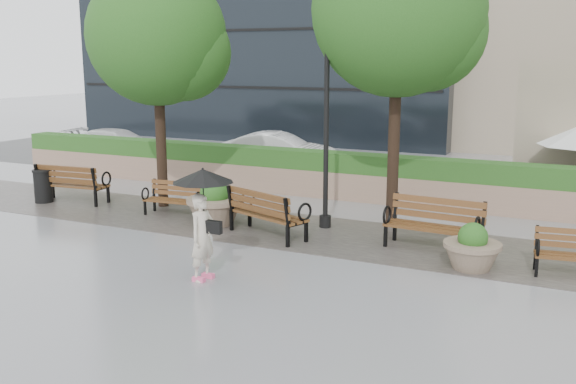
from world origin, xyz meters
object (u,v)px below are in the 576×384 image
at_px(bench_1, 176,206).
at_px(trash_bin, 43,187).
at_px(car_left, 118,145).
at_px(pedestrian, 203,213).
at_px(lamppost, 326,145).
at_px(planter_right, 472,251).
at_px(bench_2, 267,223).
at_px(bench_3, 433,235).
at_px(planter_left, 215,207).
at_px(car_right, 278,152).
at_px(bench_0, 73,191).

height_order(bench_1, trash_bin, trash_bin).
distance_m(car_left, pedestrian, 15.10).
bearing_deg(car_left, lamppost, -125.33).
height_order(bench_1, planter_right, planter_right).
bearing_deg(planter_right, bench_1, 171.72).
bearing_deg(trash_bin, planter_right, -3.87).
bearing_deg(bench_1, planter_right, -13.24).
xyz_separation_m(bench_2, trash_bin, (-7.44, 0.43, 0.12)).
relative_size(lamppost, pedestrian, 2.19).
bearing_deg(bench_2, bench_3, -150.55).
height_order(bench_2, bench_3, same).
bearing_deg(lamppost, trash_bin, -173.89).
relative_size(bench_2, planter_left, 1.56).
distance_m(planter_left, car_right, 8.07).
bearing_deg(bench_0, pedestrian, 145.51).
relative_size(bench_0, car_right, 0.50).
distance_m(bench_0, planter_right, 11.42).
relative_size(bench_0, pedestrian, 1.02).
bearing_deg(planter_right, lamppost, 155.67).
height_order(bench_1, car_left, car_left).
relative_size(trash_bin, car_left, 0.20).
bearing_deg(bench_1, bench_2, -18.54).
height_order(bench_0, bench_3, bench_0).
distance_m(trash_bin, car_right, 8.57).
relative_size(bench_0, lamppost, 0.47).
distance_m(bench_0, bench_3, 10.38).
height_order(planter_left, planter_right, planter_left).
bearing_deg(bench_0, bench_1, 174.07).
bearing_deg(bench_1, bench_3, -6.34).
bearing_deg(car_right, trash_bin, 145.00).
height_order(bench_3, trash_bin, bench_3).
distance_m(bench_0, bench_2, 6.71).
bearing_deg(bench_3, lamppost, 169.26).
relative_size(planter_left, car_right, 0.33).
bearing_deg(pedestrian, car_right, 28.12).
height_order(bench_0, pedestrian, pedestrian).
distance_m(bench_3, planter_right, 1.38).
bearing_deg(bench_0, car_right, -116.40).
relative_size(bench_2, pedestrian, 1.05).
distance_m(bench_2, planter_right, 4.71).
bearing_deg(bench_2, trash_bin, 17.16).
height_order(bench_1, pedestrian, pedestrian).
relative_size(bench_3, planter_right, 1.88).
bearing_deg(bench_3, bench_1, -177.28).
relative_size(trash_bin, lamppost, 0.20).
xyz_separation_m(planter_right, trash_bin, (-12.13, 0.82, 0.08)).
bearing_deg(trash_bin, pedestrian, -24.69).
xyz_separation_m(bench_3, car_right, (-7.50, 7.60, 0.37)).
height_order(planter_right, car_right, car_right).
distance_m(bench_1, car_left, 9.97).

